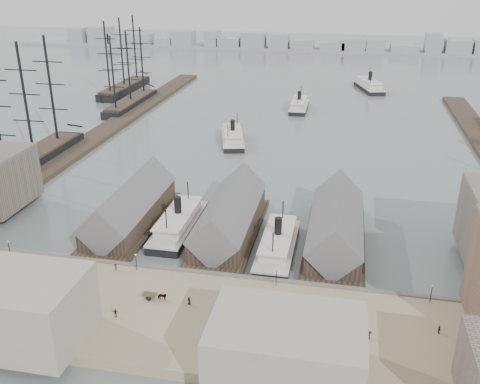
% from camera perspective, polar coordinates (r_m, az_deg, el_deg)
% --- Properties ---
extents(ground, '(900.00, 900.00, 0.00)m').
position_cam_1_polar(ground, '(119.92, -2.88, -8.17)').
color(ground, '#566463').
rests_on(ground, ground).
extents(quay, '(180.00, 30.00, 2.00)m').
position_cam_1_polar(quay, '(103.40, -5.68, -13.31)').
color(quay, gray).
rests_on(quay, ground).
extents(seawall, '(180.00, 1.20, 2.30)m').
position_cam_1_polar(seawall, '(115.05, -3.54, -8.99)').
color(seawall, '#59544C').
rests_on(seawall, ground).
extents(west_wharf, '(10.00, 220.00, 1.60)m').
position_cam_1_polar(west_wharf, '(228.71, -13.42, 6.88)').
color(west_wharf, '#2D231C').
rests_on(west_wharf, ground).
extents(ferry_shed_west, '(14.00, 42.00, 12.60)m').
position_cam_1_polar(ferry_shed_west, '(139.64, -11.61, -1.75)').
color(ferry_shed_west, '#2D231C').
rests_on(ferry_shed_west, ground).
extents(ferry_shed_center, '(14.00, 42.00, 12.60)m').
position_cam_1_polar(ferry_shed_center, '(132.13, -1.13, -2.73)').
color(ferry_shed_center, '#2D231C').
rests_on(ferry_shed_center, ground).
extents(ferry_shed_east, '(14.00, 42.00, 12.60)m').
position_cam_1_polar(ferry_shed_east, '(129.50, 10.19, -3.68)').
color(ferry_shed_east, '#2D231C').
rests_on(ferry_shed_east, ground).
extents(street_bldg_center, '(24.00, 16.00, 10.00)m').
position_cam_1_polar(street_bldg_center, '(87.11, 4.98, -16.30)').
color(street_bldg_center, gray).
rests_on(street_bldg_center, quay).
extents(lamp_post_far_w, '(0.44, 0.44, 3.92)m').
position_cam_1_polar(lamp_post_far_w, '(129.87, -23.45, -5.25)').
color(lamp_post_far_w, black).
rests_on(lamp_post_far_w, quay).
extents(lamp_post_near_w, '(0.44, 0.44, 3.92)m').
position_cam_1_polar(lamp_post_near_w, '(116.15, -11.04, -7.03)').
color(lamp_post_near_w, black).
rests_on(lamp_post_near_w, quay).
extents(lamp_post_near_e, '(0.44, 0.44, 3.92)m').
position_cam_1_polar(lamp_post_near_e, '(109.16, 3.90, -8.73)').
color(lamp_post_near_e, black).
rests_on(lamp_post_near_e, quay).
extents(lamp_post_far_e, '(0.44, 0.44, 3.92)m').
position_cam_1_polar(lamp_post_far_e, '(110.19, 19.78, -9.88)').
color(lamp_post_far_e, black).
rests_on(lamp_post_far_e, quay).
extents(far_shore, '(500.00, 40.00, 15.72)m').
position_cam_1_polar(far_shore, '(438.11, 7.96, 15.22)').
color(far_shore, gray).
rests_on(far_shore, ground).
extents(ferry_docked_west, '(8.28, 27.59, 9.85)m').
position_cam_1_polar(ferry_docked_west, '(135.74, -6.56, -3.25)').
color(ferry_docked_west, black).
rests_on(ferry_docked_west, ground).
extents(ferry_docked_east, '(7.98, 26.59, 9.50)m').
position_cam_1_polar(ferry_docked_east, '(125.29, 4.03, -5.56)').
color(ferry_docked_east, black).
rests_on(ferry_docked_east, ground).
extents(ferry_open_near, '(14.11, 27.23, 9.32)m').
position_cam_1_polar(ferry_open_near, '(203.06, -0.78, 5.89)').
color(ferry_open_near, black).
rests_on(ferry_open_near, ground).
extents(ferry_open_mid, '(8.01, 25.61, 9.11)m').
position_cam_1_polar(ferry_open_mid, '(253.00, 6.31, 9.21)').
color(ferry_open_mid, black).
rests_on(ferry_open_mid, ground).
extents(ferry_open_far, '(16.85, 30.76, 10.52)m').
position_cam_1_polar(ferry_open_far, '(300.47, 13.63, 10.98)').
color(ferry_open_far, black).
rests_on(ferry_open_far, ground).
extents(sailing_ship_near, '(9.85, 67.87, 40.50)m').
position_cam_1_polar(sailing_ship_near, '(185.88, -22.35, 2.72)').
color(sailing_ship_near, black).
rests_on(sailing_ship_near, ground).
extents(sailing_ship_mid, '(8.46, 48.88, 34.78)m').
position_cam_1_polar(sailing_ship_mid, '(261.15, -11.55, 9.40)').
color(sailing_ship_mid, black).
rests_on(sailing_ship_mid, ground).
extents(sailing_ship_far, '(9.17, 50.92, 37.68)m').
position_cam_1_polar(sailing_ship_far, '(294.59, -12.22, 10.92)').
color(sailing_ship_far, black).
rests_on(sailing_ship_far, ground).
extents(horse_cart_left, '(4.79, 2.96, 1.55)m').
position_cam_1_polar(horse_cart_left, '(126.90, -23.98, -7.01)').
color(horse_cart_left, black).
rests_on(horse_cart_left, quay).
extents(horse_cart_center, '(4.88, 1.51, 1.64)m').
position_cam_1_polar(horse_cart_center, '(106.87, -8.69, -10.94)').
color(horse_cart_center, black).
rests_on(horse_cart_center, quay).
extents(horse_cart_right, '(4.60, 1.70, 1.51)m').
position_cam_1_polar(horse_cart_right, '(101.74, -0.95, -12.62)').
color(horse_cart_right, black).
rests_on(horse_cart_right, quay).
extents(pedestrian_2, '(0.75, 1.10, 1.57)m').
position_cam_1_polar(pedestrian_2, '(117.94, -13.11, -7.82)').
color(pedestrian_2, black).
rests_on(pedestrian_2, quay).
extents(pedestrian_3, '(1.09, 0.60, 1.76)m').
position_cam_1_polar(pedestrian_3, '(103.81, -13.15, -12.44)').
color(pedestrian_3, black).
rests_on(pedestrian_3, quay).
extents(pedestrian_4, '(0.89, 0.73, 1.56)m').
position_cam_1_polar(pedestrian_4, '(104.98, -5.46, -11.48)').
color(pedestrian_4, black).
rests_on(pedestrian_4, quay).
extents(pedestrian_5, '(0.43, 0.58, 1.56)m').
position_cam_1_polar(pedestrian_5, '(102.42, 0.96, -12.35)').
color(pedestrian_5, black).
rests_on(pedestrian_5, quay).
extents(pedestrian_6, '(0.99, 0.93, 1.61)m').
position_cam_1_polar(pedestrian_6, '(105.59, 11.56, -11.66)').
color(pedestrian_6, black).
rests_on(pedestrian_6, quay).
extents(pedestrian_7, '(0.62, 1.06, 1.64)m').
position_cam_1_polar(pedestrian_7, '(98.74, 13.67, -14.62)').
color(pedestrian_7, black).
rests_on(pedestrian_7, quay).
extents(pedestrian_8, '(0.57, 1.01, 1.63)m').
position_cam_1_polar(pedestrian_8, '(103.55, 20.48, -13.58)').
color(pedestrian_8, black).
rests_on(pedestrian_8, quay).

